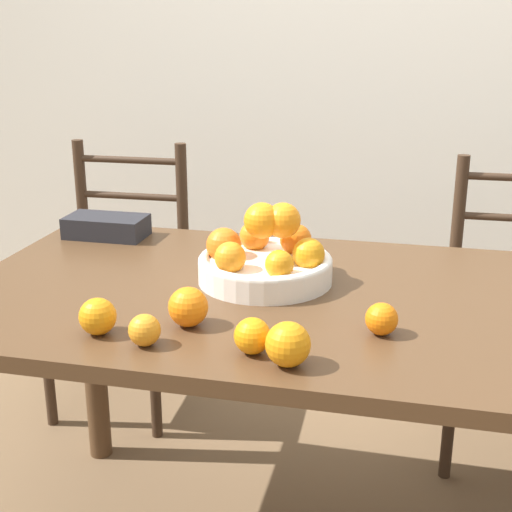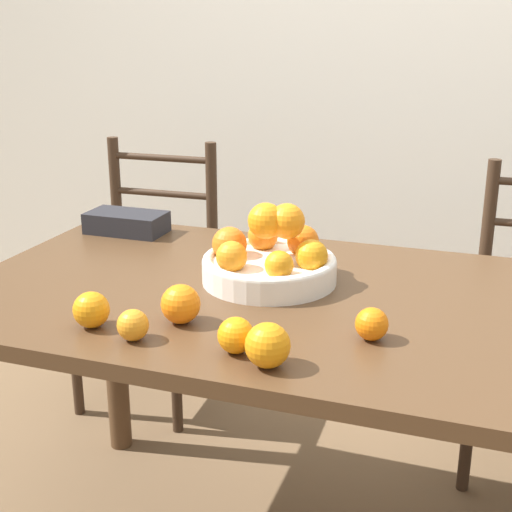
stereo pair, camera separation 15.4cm
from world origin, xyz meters
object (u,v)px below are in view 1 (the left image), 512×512
(orange_loose_5, at_px, (145,330))
(chair_left, at_px, (121,280))
(orange_loose_1, at_px, (188,307))
(orange_loose_4, at_px, (289,344))
(orange_loose_3, at_px, (382,319))
(book_stack, at_px, (107,226))
(orange_loose_0, at_px, (252,336))
(fruit_bowl, at_px, (265,257))
(orange_loose_2, at_px, (98,316))

(orange_loose_5, relative_size, chair_left, 0.07)
(orange_loose_1, bearing_deg, orange_loose_5, -115.94)
(orange_loose_4, distance_m, orange_loose_5, 0.28)
(orange_loose_1, xyz_separation_m, orange_loose_4, (0.23, -0.12, 0.00))
(orange_loose_1, distance_m, chair_left, 1.14)
(orange_loose_3, xyz_separation_m, book_stack, (-0.80, 0.49, -0.00))
(chair_left, bearing_deg, orange_loose_5, -65.17)
(orange_loose_1, bearing_deg, chair_left, 121.39)
(orange_loose_1, height_order, orange_loose_3, orange_loose_1)
(chair_left, relative_size, book_stack, 4.17)
(orange_loose_3, bearing_deg, orange_loose_4, -131.23)
(orange_loose_4, xyz_separation_m, chair_left, (-0.79, 1.05, -0.32))
(chair_left, bearing_deg, orange_loose_3, -44.80)
(orange_loose_0, relative_size, orange_loose_4, 0.84)
(orange_loose_0, bearing_deg, fruit_bowl, 98.97)
(orange_loose_5, bearing_deg, orange_loose_4, -4.11)
(orange_loose_1, distance_m, orange_loose_5, 0.12)
(orange_loose_1, height_order, orange_loose_2, orange_loose_1)
(orange_loose_0, xyz_separation_m, chair_left, (-0.72, 1.02, -0.32))
(orange_loose_0, distance_m, book_stack, 0.85)
(orange_loose_1, distance_m, orange_loose_3, 0.38)
(orange_loose_3, height_order, orange_loose_4, orange_loose_4)
(fruit_bowl, bearing_deg, orange_loose_4, -71.98)
(orange_loose_1, bearing_deg, fruit_bowl, 72.11)
(fruit_bowl, relative_size, book_stack, 1.40)
(fruit_bowl, distance_m, orange_loose_0, 0.38)
(orange_loose_5, bearing_deg, book_stack, 119.89)
(orange_loose_3, bearing_deg, fruit_bowl, 139.61)
(orange_loose_0, bearing_deg, orange_loose_2, 177.54)
(orange_loose_3, bearing_deg, orange_loose_0, -148.61)
(orange_loose_3, bearing_deg, orange_loose_1, -173.06)
(orange_loose_2, xyz_separation_m, orange_loose_4, (0.38, -0.05, 0.00))
(orange_loose_2, distance_m, orange_loose_4, 0.39)
(fruit_bowl, xyz_separation_m, book_stack, (-0.51, 0.25, -0.03))
(orange_loose_3, height_order, book_stack, orange_loose_3)
(orange_loose_0, bearing_deg, orange_loose_5, -176.04)
(orange_loose_3, relative_size, book_stack, 0.29)
(orange_loose_5, bearing_deg, chair_left, 116.51)
(orange_loose_2, bearing_deg, orange_loose_3, 13.00)
(orange_loose_5, bearing_deg, orange_loose_3, 19.43)
(orange_loose_0, distance_m, orange_loose_1, 0.18)
(chair_left, distance_m, book_stack, 0.52)
(orange_loose_0, distance_m, orange_loose_5, 0.20)
(fruit_bowl, relative_size, chair_left, 0.34)
(orange_loose_0, relative_size, book_stack, 0.31)
(orange_loose_2, bearing_deg, chair_left, 112.11)
(orange_loose_0, bearing_deg, book_stack, 132.39)
(orange_loose_0, xyz_separation_m, orange_loose_3, (0.22, 0.14, -0.00))
(orange_loose_0, distance_m, orange_loose_3, 0.26)
(fruit_bowl, bearing_deg, orange_loose_1, -107.89)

